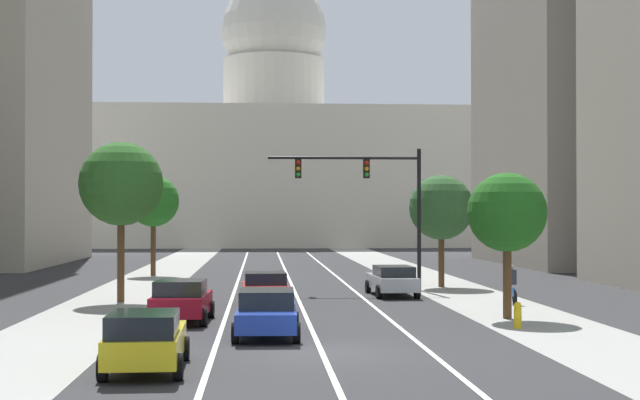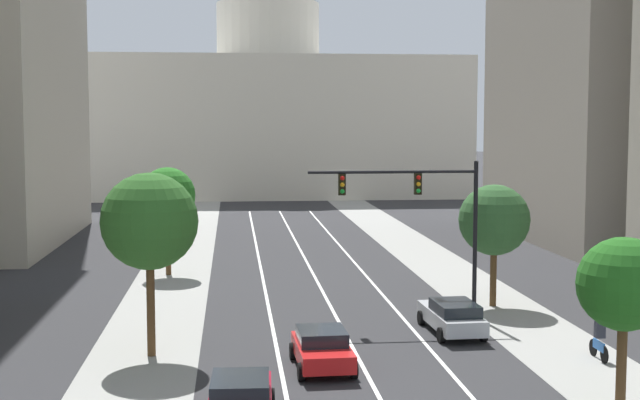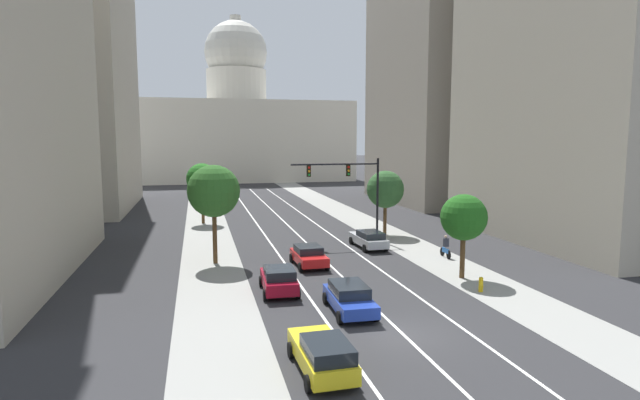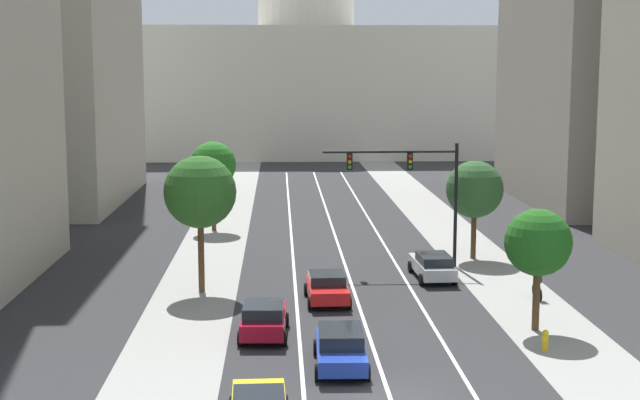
{
  "view_description": "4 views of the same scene",
  "coord_description": "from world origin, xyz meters",
  "px_view_note": "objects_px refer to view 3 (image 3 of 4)",
  "views": [
    {
      "loc": [
        -1.71,
        -26.48,
        3.86
      ],
      "look_at": [
        0.92,
        15.38,
        4.51
      ],
      "focal_mm": 53.17,
      "sensor_mm": 36.0,
      "label": 1
    },
    {
      "loc": [
        -4.72,
        -18.01,
        9.0
      ],
      "look_at": [
        -0.04,
        28.81,
        4.8
      ],
      "focal_mm": 49.59,
      "sensor_mm": 36.0,
      "label": 2
    },
    {
      "loc": [
        -8.97,
        -21.21,
        8.92
      ],
      "look_at": [
        -0.16,
        15.64,
        4.38
      ],
      "focal_mm": 28.94,
      "sensor_mm": 36.0,
      "label": 3
    },
    {
      "loc": [
        -3.84,
        -30.58,
        11.48
      ],
      "look_at": [
        -1.38,
        23.94,
        3.58
      ],
      "focal_mm": 51.41,
      "sensor_mm": 36.0,
      "label": 4
    }
  ],
  "objects_px": {
    "street_tree_near_left": "(202,179)",
    "car_crimson": "(279,279)",
    "car_silver": "(369,239)",
    "fire_hydrant": "(481,284)",
    "capitol_building": "(237,130)",
    "street_tree_far_right": "(385,190)",
    "street_tree_mid_left": "(214,191)",
    "car_yellow": "(323,354)",
    "car_red": "(309,256)",
    "cyclist": "(446,247)",
    "traffic_signal_mast": "(352,182)",
    "car_blue": "(349,297)",
    "street_tree_near_right": "(464,218)"
  },
  "relations": [
    {
      "from": "street_tree_near_left",
      "to": "car_crimson",
      "type": "bearing_deg",
      "value": -81.44
    },
    {
      "from": "car_silver",
      "to": "fire_hydrant",
      "type": "relative_size",
      "value": 5.32
    },
    {
      "from": "capitol_building",
      "to": "street_tree_far_right",
      "type": "height_order",
      "value": "capitol_building"
    },
    {
      "from": "fire_hydrant",
      "to": "street_tree_mid_left",
      "type": "height_order",
      "value": "street_tree_mid_left"
    },
    {
      "from": "car_yellow",
      "to": "car_red",
      "type": "relative_size",
      "value": 1.08
    },
    {
      "from": "cyclist",
      "to": "street_tree_far_right",
      "type": "xyz_separation_m",
      "value": [
        -1.12,
        9.92,
        3.37
      ]
    },
    {
      "from": "fire_hydrant",
      "to": "traffic_signal_mast",
      "type": "bearing_deg",
      "value": 100.52
    },
    {
      "from": "car_red",
      "to": "street_tree_far_right",
      "type": "xyz_separation_m",
      "value": [
        9.42,
        10.02,
        3.47
      ]
    },
    {
      "from": "car_crimson",
      "to": "traffic_signal_mast",
      "type": "bearing_deg",
      "value": -29.88
    },
    {
      "from": "car_blue",
      "to": "car_silver",
      "type": "bearing_deg",
      "value": -21.08
    },
    {
      "from": "car_silver",
      "to": "car_crimson",
      "type": "bearing_deg",
      "value": 136.98
    },
    {
      "from": "capitol_building",
      "to": "street_tree_near_left",
      "type": "distance_m",
      "value": 62.5
    },
    {
      "from": "car_blue",
      "to": "street_tree_far_right",
      "type": "height_order",
      "value": "street_tree_far_right"
    },
    {
      "from": "car_red",
      "to": "fire_hydrant",
      "type": "bearing_deg",
      "value": -136.55
    },
    {
      "from": "car_silver",
      "to": "street_tree_near_left",
      "type": "xyz_separation_m",
      "value": [
        -13.02,
        15.76,
        3.92
      ]
    },
    {
      "from": "traffic_signal_mast",
      "to": "street_tree_far_right",
      "type": "bearing_deg",
      "value": 29.97
    },
    {
      "from": "car_crimson",
      "to": "cyclist",
      "type": "xyz_separation_m",
      "value": [
        13.56,
        5.89,
        0.05
      ]
    },
    {
      "from": "car_crimson",
      "to": "street_tree_near_right",
      "type": "bearing_deg",
      "value": -85.49
    },
    {
      "from": "traffic_signal_mast",
      "to": "street_tree_near_left",
      "type": "height_order",
      "value": "traffic_signal_mast"
    },
    {
      "from": "car_silver",
      "to": "car_blue",
      "type": "xyz_separation_m",
      "value": [
        -6.04,
        -14.64,
        0.02
      ]
    },
    {
      "from": "fire_hydrant",
      "to": "car_red",
      "type": "bearing_deg",
      "value": 135.43
    },
    {
      "from": "car_silver",
      "to": "fire_hydrant",
      "type": "height_order",
      "value": "car_silver"
    },
    {
      "from": "car_red",
      "to": "traffic_signal_mast",
      "type": "xyz_separation_m",
      "value": [
        5.49,
        7.76,
        4.42
      ]
    },
    {
      "from": "capitol_building",
      "to": "car_crimson",
      "type": "height_order",
      "value": "capitol_building"
    },
    {
      "from": "street_tree_near_right",
      "to": "car_yellow",
      "type": "bearing_deg",
      "value": -137.03
    },
    {
      "from": "car_crimson",
      "to": "traffic_signal_mast",
      "type": "xyz_separation_m",
      "value": [
        8.51,
        13.55,
        4.37
      ]
    },
    {
      "from": "traffic_signal_mast",
      "to": "street_tree_near_left",
      "type": "relative_size",
      "value": 1.23
    },
    {
      "from": "car_crimson",
      "to": "street_tree_near_right",
      "type": "relative_size",
      "value": 0.78
    },
    {
      "from": "capitol_building",
      "to": "car_blue",
      "type": "relative_size",
      "value": 10.16
    },
    {
      "from": "traffic_signal_mast",
      "to": "cyclist",
      "type": "bearing_deg",
      "value": -56.58
    },
    {
      "from": "car_silver",
      "to": "car_yellow",
      "type": "bearing_deg",
      "value": 154.57
    },
    {
      "from": "car_silver",
      "to": "street_tree_near_right",
      "type": "bearing_deg",
      "value": -166.25
    },
    {
      "from": "capitol_building",
      "to": "car_yellow",
      "type": "xyz_separation_m",
      "value": [
        -4.52,
        -98.55,
        -9.97
      ]
    },
    {
      "from": "street_tree_near_right",
      "to": "car_silver",
      "type": "bearing_deg",
      "value": 106.02
    },
    {
      "from": "car_crimson",
      "to": "car_silver",
      "type": "xyz_separation_m",
      "value": [
        9.06,
        10.52,
        -0.04
      ]
    },
    {
      "from": "capitol_building",
      "to": "car_crimson",
      "type": "distance_m",
      "value": 88.58
    },
    {
      "from": "capitol_building",
      "to": "car_blue",
      "type": "xyz_separation_m",
      "value": [
        -1.51,
        -92.03,
        -9.98
      ]
    },
    {
      "from": "fire_hydrant",
      "to": "street_tree_near_right",
      "type": "height_order",
      "value": "street_tree_near_right"
    },
    {
      "from": "car_blue",
      "to": "street_tree_near_left",
      "type": "bearing_deg",
      "value": 14.25
    },
    {
      "from": "street_tree_mid_left",
      "to": "street_tree_near_left",
      "type": "height_order",
      "value": "street_tree_mid_left"
    },
    {
      "from": "car_silver",
      "to": "street_tree_far_right",
      "type": "height_order",
      "value": "street_tree_far_right"
    },
    {
      "from": "traffic_signal_mast",
      "to": "street_tree_near_right",
      "type": "bearing_deg",
      "value": -75.28
    },
    {
      "from": "car_silver",
      "to": "street_tree_near_left",
      "type": "bearing_deg",
      "value": 37.28
    },
    {
      "from": "fire_hydrant",
      "to": "street_tree_near_left",
      "type": "bearing_deg",
      "value": 118.19
    },
    {
      "from": "car_silver",
      "to": "traffic_signal_mast",
      "type": "relative_size",
      "value": 0.62
    },
    {
      "from": "street_tree_near_right",
      "to": "street_tree_far_right",
      "type": "relative_size",
      "value": 0.91
    },
    {
      "from": "car_silver",
      "to": "traffic_signal_mast",
      "type": "height_order",
      "value": "traffic_signal_mast"
    },
    {
      "from": "car_blue",
      "to": "street_tree_near_left",
      "type": "height_order",
      "value": "street_tree_near_left"
    },
    {
      "from": "car_silver",
      "to": "car_blue",
      "type": "relative_size",
      "value": 1.05
    },
    {
      "from": "car_crimson",
      "to": "street_tree_near_left",
      "type": "distance_m",
      "value": 26.86
    }
  ]
}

